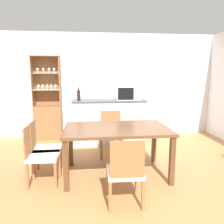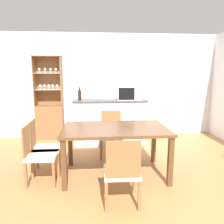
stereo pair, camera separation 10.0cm
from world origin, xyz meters
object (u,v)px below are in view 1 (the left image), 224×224
(dining_table, at_px, (116,133))
(wine_bottle, at_px, (79,95))
(dining_chair_head_far, at_px, (111,134))
(microwave, at_px, (128,93))
(display_cabinet, at_px, (48,115))
(dining_chair_head_near, at_px, (125,171))
(dining_chair_side_left_far, at_px, (44,148))
(dining_chair_side_left_near, at_px, (40,155))

(dining_table, relative_size, wine_bottle, 5.55)
(dining_chair_head_far, distance_m, microwave, 1.15)
(wine_bottle, bearing_deg, dining_table, -68.42)
(display_cabinet, relative_size, wine_bottle, 6.90)
(dining_chair_head_near, distance_m, dining_chair_side_left_far, 1.48)
(dining_chair_side_left_far, xyz_separation_m, microwave, (1.59, 1.44, 0.72))
(dining_chair_head_far, distance_m, dining_chair_side_left_far, 1.31)
(display_cabinet, relative_size, dining_chair_side_left_far, 2.31)
(dining_chair_side_left_far, bearing_deg, dining_chair_head_far, 118.09)
(dining_chair_side_left_near, relative_size, wine_bottle, 2.98)
(display_cabinet, bearing_deg, microwave, -15.78)
(dining_chair_side_left_near, distance_m, microwave, 2.45)
(dining_chair_side_left_near, bearing_deg, dining_table, 98.48)
(dining_chair_side_left_far, bearing_deg, dining_chair_head_near, 46.75)
(dining_chair_side_left_far, bearing_deg, wine_bottle, 158.25)
(dining_chair_head_far, bearing_deg, microwave, -118.13)
(dining_chair_head_far, relative_size, dining_chair_side_left_far, 1.00)
(dining_table, distance_m, dining_chair_side_left_near, 1.16)
(display_cabinet, xyz_separation_m, microwave, (1.86, -0.52, 0.56))
(dining_table, xyz_separation_m, dining_chair_side_left_near, (-1.13, -0.15, -0.25))
(display_cabinet, xyz_separation_m, dining_chair_head_far, (1.40, -1.29, -0.17))
(dining_chair_head_near, height_order, dining_chair_side_left_far, same)
(display_cabinet, distance_m, dining_chair_head_near, 3.24)
(dining_table, bearing_deg, dining_chair_head_near, -90.06)
(dining_chair_side_left_far, distance_m, wine_bottle, 1.68)
(display_cabinet, distance_m, wine_bottle, 1.06)
(dining_table, height_order, dining_chair_head_near, dining_chair_head_near)
(dining_chair_head_near, bearing_deg, microwave, 80.15)
(dining_chair_side_left_far, height_order, wine_bottle, wine_bottle)
(dining_chair_head_near, xyz_separation_m, wine_bottle, (-0.63, 2.41, 0.69))
(dining_table, height_order, wine_bottle, wine_bottle)
(display_cabinet, height_order, wine_bottle, display_cabinet)
(dining_table, distance_m, dining_chair_side_left_far, 1.16)
(dining_chair_head_near, bearing_deg, dining_table, 91.02)
(dining_chair_head_far, bearing_deg, dining_chair_side_left_far, 33.73)
(dining_chair_side_left_near, xyz_separation_m, dining_chair_side_left_far, (0.00, 0.29, 0.00))
(dining_table, distance_m, dining_chair_head_far, 0.85)
(dining_chair_side_left_near, xyz_separation_m, microwave, (1.59, 1.73, 0.72))
(dining_chair_head_far, height_order, dining_chair_side_left_far, same)
(dining_chair_side_left_near, relative_size, dining_chair_side_left_far, 1.00)
(dining_chair_side_left_near, height_order, dining_chair_head_near, same)
(microwave, bearing_deg, dining_chair_side_left_far, -137.86)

